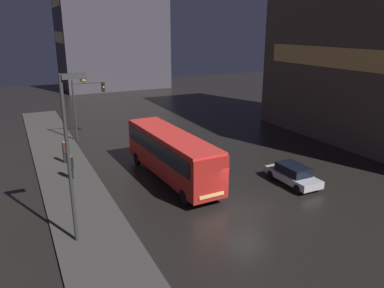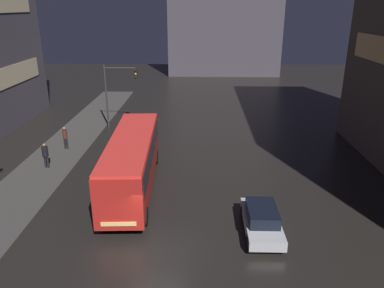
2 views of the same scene
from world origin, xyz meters
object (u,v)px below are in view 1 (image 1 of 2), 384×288
at_px(car_taxi, 293,174).
at_px(pedestrian_near, 70,165).
at_px(pedestrian_mid, 65,150).
at_px(street_lamp_sidewalk, 71,136).
at_px(traffic_light_main, 85,100).
at_px(bus_near, 171,152).

height_order(car_taxi, pedestrian_near, pedestrian_near).
bearing_deg(pedestrian_mid, street_lamp_sidewalk, 77.19).
distance_m(traffic_light_main, street_lamp_sidewalk, 18.73).
height_order(car_taxi, street_lamp_sidewalk, street_lamp_sidewalk).
height_order(car_taxi, pedestrian_mid, pedestrian_mid).
bearing_deg(pedestrian_near, pedestrian_mid, -116.28).
xyz_separation_m(car_taxi, pedestrian_mid, (-13.81, 11.08, 0.49)).
xyz_separation_m(car_taxi, pedestrian_near, (-13.92, 7.40, 0.52)).
bearing_deg(traffic_light_main, bus_near, -74.56).
relative_size(traffic_light_main, street_lamp_sidewalk, 0.70).
bearing_deg(bus_near, pedestrian_near, -26.06).
bearing_deg(street_lamp_sidewalk, bus_near, 36.95).
bearing_deg(pedestrian_near, traffic_light_main, -132.30).
bearing_deg(pedestrian_mid, bus_near, 126.58).
bearing_deg(pedestrian_near, bus_near, 132.14).
relative_size(bus_near, traffic_light_main, 1.88).
relative_size(pedestrian_mid, street_lamp_sidewalk, 0.22).
relative_size(bus_near, pedestrian_mid, 6.09).
xyz_separation_m(pedestrian_near, street_lamp_sidewalk, (-0.87, -8.48, 4.42)).
height_order(pedestrian_mid, street_lamp_sidewalk, street_lamp_sidewalk).
relative_size(car_taxi, pedestrian_near, 2.35).
distance_m(bus_near, traffic_light_main, 13.20).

